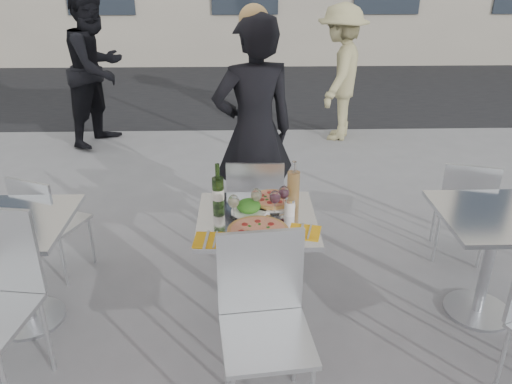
{
  "coord_description": "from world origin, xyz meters",
  "views": [
    {
      "loc": [
        -0.08,
        -2.68,
        2.18
      ],
      "look_at": [
        0.0,
        0.15,
        0.85
      ],
      "focal_mm": 35.0,
      "sensor_mm": 36.0,
      "label": 1
    }
  ],
  "objects_px": {
    "side_table_left": "(15,250)",
    "napkin_right": "(304,232)",
    "pedestrian_a": "(97,69)",
    "sugar_shaker": "(290,207)",
    "wine_bottle": "(218,191)",
    "woman_diner": "(254,133)",
    "pizza_far": "(272,200)",
    "wineglass_red_a": "(275,198)",
    "wineglass_white_b": "(256,196)",
    "salad_plate": "(249,207)",
    "wineglass_red_b": "(284,193)",
    "main_table": "(257,247)",
    "side_table_right": "(492,243)",
    "napkin_left": "(210,240)",
    "carafe": "(293,187)",
    "wineglass_white_a": "(234,202)",
    "pedestrian_b": "(340,73)",
    "chair_far": "(255,204)",
    "chair_near": "(264,312)",
    "side_chair_lfar": "(46,218)",
    "side_chair_rfar": "(464,203)",
    "pizza_near": "(258,231)"
  },
  "relations": [
    {
      "from": "napkin_right",
      "to": "salad_plate",
      "type": "bearing_deg",
      "value": 155.28
    },
    {
      "from": "sugar_shaker",
      "to": "napkin_left",
      "type": "bearing_deg",
      "value": -148.29
    },
    {
      "from": "wineglass_white_a",
      "to": "side_chair_rfar",
      "type": "bearing_deg",
      "value": 20.77
    },
    {
      "from": "main_table",
      "to": "wine_bottle",
      "type": "distance_m",
      "value": 0.43
    },
    {
      "from": "side_chair_lfar",
      "to": "side_chair_rfar",
      "type": "xyz_separation_m",
      "value": [
        3.09,
        0.13,
        0.01
      ]
    },
    {
      "from": "main_table",
      "to": "chair_far",
      "type": "bearing_deg",
      "value": 89.28
    },
    {
      "from": "side_table_left",
      "to": "pedestrian_a",
      "type": "height_order",
      "value": "pedestrian_a"
    },
    {
      "from": "wine_bottle",
      "to": "woman_diner",
      "type": "bearing_deg",
      "value": 75.57
    },
    {
      "from": "wine_bottle",
      "to": "wineglass_red_b",
      "type": "height_order",
      "value": "wine_bottle"
    },
    {
      "from": "carafe",
      "to": "wineglass_red_b",
      "type": "distance_m",
      "value": 0.1
    },
    {
      "from": "side_chair_rfar",
      "to": "wineglass_red_a",
      "type": "height_order",
      "value": "wineglass_red_a"
    },
    {
      "from": "side_table_left",
      "to": "napkin_right",
      "type": "relative_size",
      "value": 3.43
    },
    {
      "from": "pizza_far",
      "to": "wineglass_white_a",
      "type": "bearing_deg",
      "value": -138.97
    },
    {
      "from": "pedestrian_a",
      "to": "wineglass_red_a",
      "type": "xyz_separation_m",
      "value": [
        1.99,
        -3.54,
        -0.09
      ]
    },
    {
      "from": "woman_diner",
      "to": "wineglass_red_a",
      "type": "xyz_separation_m",
      "value": [
        0.1,
        -1.07,
        -0.06
      ]
    },
    {
      "from": "salad_plate",
      "to": "wineglass_red_a",
      "type": "bearing_deg",
      "value": -8.33
    },
    {
      "from": "wine_bottle",
      "to": "sugar_shaker",
      "type": "distance_m",
      "value": 0.46
    },
    {
      "from": "chair_near",
      "to": "main_table",
      "type": "bearing_deg",
      "value": 84.87
    },
    {
      "from": "side_table_left",
      "to": "side_chair_lfar",
      "type": "xyz_separation_m",
      "value": [
        -0.0,
        0.52,
        -0.05
      ]
    },
    {
      "from": "side_table_left",
      "to": "carafe",
      "type": "height_order",
      "value": "carafe"
    },
    {
      "from": "side_table_left",
      "to": "wine_bottle",
      "type": "xyz_separation_m",
      "value": [
        1.26,
        0.14,
        0.32
      ]
    },
    {
      "from": "wineglass_red_a",
      "to": "wineglass_red_b",
      "type": "height_order",
      "value": "same"
    },
    {
      "from": "main_table",
      "to": "carafe",
      "type": "height_order",
      "value": "carafe"
    },
    {
      "from": "pedestrian_a",
      "to": "napkin_left",
      "type": "height_order",
      "value": "pedestrian_a"
    },
    {
      "from": "side_table_left",
      "to": "sugar_shaker",
      "type": "relative_size",
      "value": 7.01
    },
    {
      "from": "wineglass_red_b",
      "to": "side_chair_rfar",
      "type": "bearing_deg",
      "value": 20.8
    },
    {
      "from": "napkin_left",
      "to": "pedestrian_b",
      "type": "bearing_deg",
      "value": 74.18
    },
    {
      "from": "pizza_near",
      "to": "wineglass_white_a",
      "type": "height_order",
      "value": "wineglass_white_a"
    },
    {
      "from": "chair_near",
      "to": "pizza_near",
      "type": "distance_m",
      "value": 0.53
    },
    {
      "from": "side_table_left",
      "to": "wineglass_red_b",
      "type": "xyz_separation_m",
      "value": [
        1.67,
        0.11,
        0.32
      ]
    },
    {
      "from": "side_table_right",
      "to": "wineglass_white_b",
      "type": "xyz_separation_m",
      "value": [
        -1.5,
        0.08,
        0.32
      ]
    },
    {
      "from": "main_table",
      "to": "pizza_far",
      "type": "relative_size",
      "value": 2.39
    },
    {
      "from": "wineglass_white_a",
      "to": "pedestrian_b",
      "type": "bearing_deg",
      "value": 70.43
    },
    {
      "from": "pedestrian_a",
      "to": "sugar_shaker",
      "type": "distance_m",
      "value": 4.12
    },
    {
      "from": "woman_diner",
      "to": "napkin_left",
      "type": "distance_m",
      "value": 1.41
    },
    {
      "from": "wineglass_white_b",
      "to": "salad_plate",
      "type": "bearing_deg",
      "value": -168.81
    },
    {
      "from": "pedestrian_b",
      "to": "pizza_near",
      "type": "height_order",
      "value": "pedestrian_b"
    },
    {
      "from": "side_chair_rfar",
      "to": "wine_bottle",
      "type": "relative_size",
      "value": 2.86
    },
    {
      "from": "woman_diner",
      "to": "napkin_right",
      "type": "height_order",
      "value": "woman_diner"
    },
    {
      "from": "pizza_near",
      "to": "wineglass_red_b",
      "type": "bearing_deg",
      "value": 60.37
    },
    {
      "from": "wineglass_white_a",
      "to": "salad_plate",
      "type": "bearing_deg",
      "value": 39.12
    },
    {
      "from": "salad_plate",
      "to": "napkin_right",
      "type": "distance_m",
      "value": 0.41
    },
    {
      "from": "pizza_far",
      "to": "wineglass_red_b",
      "type": "relative_size",
      "value": 2.0
    },
    {
      "from": "side_table_left",
      "to": "salad_plate",
      "type": "height_order",
      "value": "salad_plate"
    },
    {
      "from": "side_table_right",
      "to": "chair_far",
      "type": "bearing_deg",
      "value": 157.25
    },
    {
      "from": "main_table",
      "to": "side_table_left",
      "type": "height_order",
      "value": "same"
    },
    {
      "from": "napkin_left",
      "to": "wineglass_red_b",
      "type": "bearing_deg",
      "value": 44.56
    },
    {
      "from": "napkin_left",
      "to": "wineglass_white_a",
      "type": "bearing_deg",
      "value": 67.21
    },
    {
      "from": "pizza_far",
      "to": "wineglass_red_a",
      "type": "xyz_separation_m",
      "value": [
        0.01,
        -0.16,
        0.09
      ]
    },
    {
      "from": "wineglass_red_b",
      "to": "carafe",
      "type": "bearing_deg",
      "value": 47.52
    }
  ]
}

